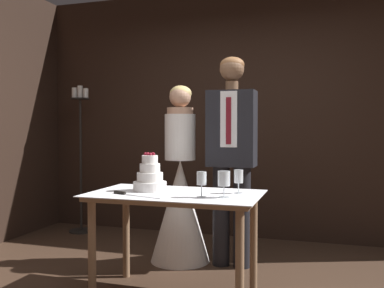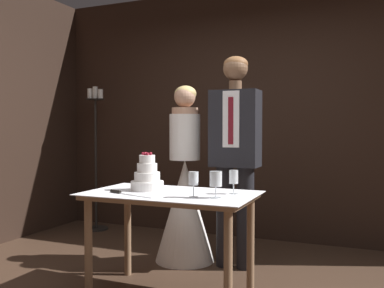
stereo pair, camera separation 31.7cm
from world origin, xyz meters
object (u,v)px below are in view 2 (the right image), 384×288
Objects in this scene: candle_stand at (96,157)px; tiered_cake at (147,177)px; wine_glass_far at (234,178)px; bride at (185,197)px; cake_knife at (123,193)px; wine_glass_middle at (194,179)px; groom at (235,149)px; wine_glass_near at (216,179)px; cake_table at (171,207)px.

tiered_cake is at bearing -44.09° from candle_stand.
bride is at bearing 134.78° from wine_glass_far.
cake_knife is 2.22m from candle_stand.
wine_glass_middle reaches higher than cake_knife.
bride is (-0.47, 0.93, -0.29)m from wine_glass_middle.
groom is (0.52, 0.99, 0.28)m from cake_knife.
wine_glass_far is (0.72, 0.31, 0.11)m from cake_knife.
tiered_cake is 0.18× the size of bride.
wine_glass_near is at bearing -37.31° from candle_stand.
cake_table is 0.36m from cake_knife.
wine_glass_far is at bearing 39.74° from cake_knife.
candle_stand is (-1.95, 1.63, -0.01)m from wine_glass_middle.
wine_glass_near reaches higher than cake_table.
candle_stand is (-1.48, 0.70, 0.28)m from bride.
cake_table is at bearing -164.61° from wine_glass_far.
wine_glass_near is 2.63m from candle_stand.
wine_glass_near is 0.92m from groom.
groom reaches higher than cake_table.
wine_glass_near is 0.22m from wine_glass_far.
tiered_cake is 0.79m from bride.
cake_table is at bearing -73.38° from bride.
groom reaches higher than bride.
cake_knife is at bearing -146.18° from cake_table.
groom is (0.48, -0.00, 0.45)m from bride.
bride is 1.66m from candle_stand.
candle_stand reaches higher than cake_knife.
cake_table is 2.29m from candle_stand.
wine_glass_near is 0.10× the size of candle_stand.
bride reaches higher than wine_glass_middle.
bride is 0.94× the size of candle_stand.
bride is (0.04, 0.99, -0.17)m from cake_knife.
candle_stand reaches higher than wine_glass_middle.
bride is at bearing 103.98° from cake_knife.
wine_glass_middle reaches higher than cake_table.
bride is at bearing 106.62° from cake_table.
groom is at bearing -0.05° from bride.
groom reaches higher than tiered_cake.
candle_stand is (-2.09, 1.59, -0.01)m from wine_glass_near.
groom reaches higher than cake_knife.
cake_table is at bearing -41.18° from candle_stand.
bride reaches higher than wine_glass_far.
wine_glass_near is 1.06× the size of wine_glass_far.
tiered_cake is 0.17× the size of candle_stand.
bride is (-0.67, 0.68, -0.28)m from wine_glass_far.
cake_table is 7.05× the size of wine_glass_middle.
cake_knife is 0.24× the size of candle_stand.
wine_glass_far is 2.55m from candle_stand.
bride is 0.66m from groom.
wine_glass_middle is 0.94m from groom.
wine_glass_far is at bearing 6.08° from tiered_cake.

